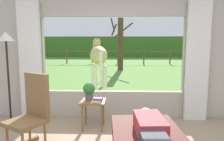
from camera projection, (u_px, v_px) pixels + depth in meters
name	position (u px, v px, depth m)	size (l,w,h in m)	color
back_wall_with_window	(113.00, 58.00, 4.33)	(5.20, 0.12, 2.55)	#ADA599
curtain_panel_left	(30.00, 61.00, 4.26)	(0.44, 0.10, 2.40)	silver
curtain_panel_right	(197.00, 61.00, 4.13)	(0.44, 0.10, 2.40)	silver
outdoor_pasture_lawn	(118.00, 65.00, 15.29)	(36.00, 21.68, 0.02)	#568438
distant_hill_ridge	(119.00, 47.00, 24.89)	(36.00, 2.00, 2.40)	#3F6F26
reclining_person	(152.00, 132.00, 2.42)	(0.38, 1.44, 0.22)	#B23338
rocking_chair	(32.00, 113.00, 3.02)	(0.74, 0.82, 1.12)	brown
side_table	(93.00, 106.00, 3.79)	(0.44, 0.44, 0.52)	brown
potted_plant	(89.00, 90.00, 3.81)	(0.22, 0.22, 0.32)	#4C5156
book_stack	(98.00, 100.00, 3.71)	(0.19, 0.17, 0.07)	beige
floor_lamp_left	(7.00, 50.00, 3.89)	(0.32, 0.32, 1.78)	black
horse	(98.00, 56.00, 6.92)	(0.81, 1.82, 1.73)	tan
pasture_tree	(120.00, 43.00, 12.04)	(1.36, 1.36, 3.06)	#4C3823
pasture_fence_line	(118.00, 54.00, 16.02)	(16.10, 0.10, 1.10)	brown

